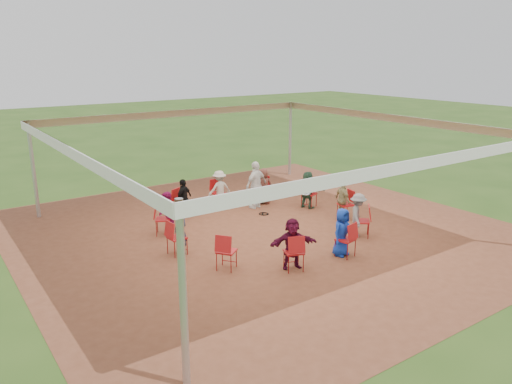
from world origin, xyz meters
TOP-DOWN VIEW (x-y plane):
  - ground at (0.00, 0.00)m, footprint 80.00×80.00m
  - dirt_patch at (0.00, 0.00)m, footprint 13.00×13.00m
  - tent at (0.00, 0.00)m, footprint 10.33×10.33m
  - chair_0 at (2.62, 0.99)m, footprint 0.56×0.55m
  - chair_1 at (1.67, 2.25)m, footprint 0.60×0.60m
  - chair_2 at (0.19, 2.79)m, footprint 0.45×0.47m
  - chair_3 at (-1.35, 2.45)m, footprint 0.58×0.59m
  - chair_4 at (-2.46, 1.33)m, footprint 0.59×0.58m
  - chair_5 at (-2.79, -0.21)m, footprint 0.47×0.45m
  - chair_6 at (-2.24, -1.69)m, footprint 0.60×0.60m
  - chair_7 at (-0.97, -2.63)m, footprint 0.55×0.56m
  - chair_8 at (0.60, -2.74)m, footprint 0.51×0.52m
  - chair_9 at (1.99, -1.97)m, footprint 0.61×0.61m
  - chair_10 at (2.74, -0.59)m, footprint 0.52×0.50m
  - person_seated_0 at (2.51, 0.94)m, footprint 0.80×1.22m
  - person_seated_1 at (1.60, 2.15)m, footprint 0.68×0.63m
  - person_seated_2 at (0.18, 2.67)m, footprint 0.82×0.45m
  - person_seated_3 at (-1.29, 2.35)m, footprint 0.81×0.67m
  - person_seated_4 at (-2.36, 1.28)m, footprint 0.59×0.69m
  - person_seated_5 at (-2.67, -0.20)m, footprint 0.33×0.47m
  - person_seated_6 at (-0.93, -2.52)m, footprint 1.22×0.79m
  - person_seated_7 at (0.58, -2.62)m, footprint 0.66×0.46m
  - person_seated_8 at (1.90, -1.89)m, footprint 0.84×0.84m
  - person_seated_9 at (2.62, -0.56)m, footprint 0.51×0.78m
  - standing_person at (1.12, 1.90)m, footprint 1.00×0.67m
  - cable_coil at (0.92, 1.18)m, footprint 0.37×0.37m
  - laptop at (2.36, 0.89)m, footprint 0.33×0.37m

SIDE VIEW (x-z plane):
  - ground at x=0.00m, z-range 0.00..0.00m
  - dirt_patch at x=0.00m, z-range 0.01..0.01m
  - cable_coil at x=0.92m, z-range 0.01..0.03m
  - chair_0 at x=2.62m, z-range 0.00..0.90m
  - chair_1 at x=1.67m, z-range 0.00..0.90m
  - chair_2 at x=0.19m, z-range 0.00..0.90m
  - chair_3 at x=-1.35m, z-range 0.00..0.90m
  - chair_4 at x=-2.46m, z-range 0.00..0.90m
  - chair_5 at x=-2.79m, z-range 0.00..0.90m
  - chair_6 at x=-2.24m, z-range 0.00..0.90m
  - chair_7 at x=-0.97m, z-range 0.00..0.90m
  - chair_8 at x=0.60m, z-range 0.00..0.90m
  - chair_9 at x=1.99m, z-range 0.00..0.90m
  - chair_10 at x=2.74m, z-range 0.00..0.90m
  - laptop at x=2.36m, z-range 0.48..0.69m
  - person_seated_0 at x=2.51m, z-range 0.01..1.24m
  - person_seated_1 at x=1.60m, z-range 0.01..1.24m
  - person_seated_2 at x=0.18m, z-range 0.01..1.24m
  - person_seated_3 at x=-1.29m, z-range 0.01..1.24m
  - person_seated_4 at x=-2.36m, z-range 0.01..1.24m
  - person_seated_5 at x=-2.67m, z-range 0.01..1.24m
  - person_seated_6 at x=-0.93m, z-range 0.01..1.24m
  - person_seated_7 at x=0.58m, z-range 0.01..1.24m
  - person_seated_8 at x=1.90m, z-range 0.01..1.24m
  - person_seated_9 at x=2.62m, z-range 0.01..1.24m
  - standing_person at x=1.12m, z-range 0.01..1.57m
  - tent at x=0.00m, z-range 0.87..3.87m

